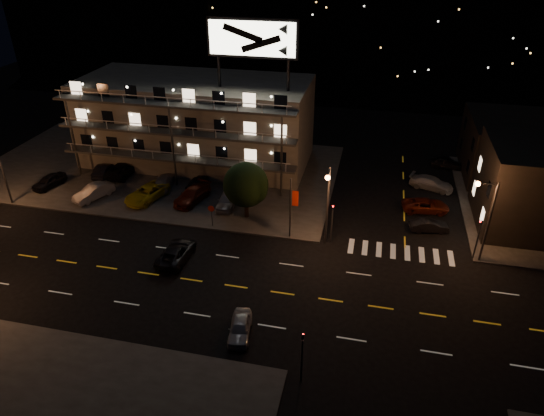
% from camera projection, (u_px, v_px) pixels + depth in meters
% --- Properties ---
extents(ground, '(140.00, 140.00, 0.00)m').
position_uv_depth(ground, '(214.00, 283.00, 41.24)').
color(ground, black).
rests_on(ground, ground).
extents(curb_nw, '(44.00, 24.00, 0.15)m').
position_uv_depth(curb_nw, '(159.00, 169.00, 60.80)').
color(curb_nw, '#333331').
rests_on(curb_nw, ground).
extents(curb_ne, '(16.00, 24.00, 0.15)m').
position_uv_depth(curb_ne, '(536.00, 207.00, 52.42)').
color(curb_ne, '#333331').
rests_on(curb_ne, ground).
extents(motel, '(28.00, 13.80, 18.10)m').
position_uv_depth(motel, '(197.00, 121.00, 60.69)').
color(motel, gray).
rests_on(motel, ground).
extents(side_bldg_back, '(14.06, 12.00, 7.00)m').
position_uv_depth(side_bldg_back, '(528.00, 150.00, 57.49)').
color(side_bldg_back, black).
rests_on(side_bldg_back, ground).
extents(hill_backdrop, '(120.00, 25.00, 24.00)m').
position_uv_depth(hill_backdrop, '(294.00, 16.00, 94.85)').
color(hill_backdrop, black).
rests_on(hill_backdrop, ground).
extents(streetlight_nc, '(0.44, 1.92, 8.00)m').
position_uv_depth(streetlight_nc, '(328.00, 199.00, 43.87)').
color(streetlight_nc, '#2D2D30').
rests_on(streetlight_nc, ground).
extents(streetlight_ne, '(1.92, 0.44, 8.00)m').
position_uv_depth(streetlight_ne, '(486.00, 214.00, 41.58)').
color(streetlight_ne, '#2D2D30').
rests_on(streetlight_ne, ground).
extents(signal_nw, '(0.20, 0.27, 4.60)m').
position_uv_depth(signal_nw, '(332.00, 219.00, 45.44)').
color(signal_nw, '#2D2D30').
rests_on(signal_nw, ground).
extents(signal_sw, '(0.20, 0.27, 4.60)m').
position_uv_depth(signal_sw, '(302.00, 352.00, 31.05)').
color(signal_sw, '#2D2D30').
rests_on(signal_sw, ground).
extents(signal_ne, '(0.27, 0.20, 4.60)m').
position_uv_depth(signal_ne, '(478.00, 236.00, 42.97)').
color(signal_ne, '#2D2D30').
rests_on(signal_ne, ground).
extents(banner_north, '(0.83, 0.16, 6.40)m').
position_uv_depth(banner_north, '(291.00, 207.00, 45.68)').
color(banner_north, '#2D2D30').
rests_on(banner_north, ground).
extents(stop_sign, '(0.91, 0.11, 2.61)m').
position_uv_depth(stop_sign, '(211.00, 212.00, 48.21)').
color(stop_sign, '#2D2D30').
rests_on(stop_sign, ground).
extents(tree, '(4.78, 4.60, 6.01)m').
position_uv_depth(tree, '(245.00, 186.00, 48.82)').
color(tree, black).
rests_on(tree, curb_nw).
extents(lot_car_0, '(2.70, 4.47, 1.42)m').
position_uv_depth(lot_car_0, '(49.00, 181.00, 56.16)').
color(lot_car_0, black).
rests_on(lot_car_0, curb_nw).
extents(lot_car_1, '(3.39, 4.93, 1.54)m').
position_uv_depth(lot_car_1, '(94.00, 192.00, 53.66)').
color(lot_car_1, '#96979C').
rests_on(lot_car_1, curb_nw).
extents(lot_car_2, '(4.06, 6.04, 1.54)m').
position_uv_depth(lot_car_2, '(147.00, 193.00, 53.42)').
color(lot_car_2, yellow).
rests_on(lot_car_2, curb_nw).
extents(lot_car_3, '(3.34, 5.61, 1.52)m').
position_uv_depth(lot_car_3, '(192.00, 195.00, 53.10)').
color(lot_car_3, '#601C0D').
rests_on(lot_car_3, curb_nw).
extents(lot_car_4, '(2.01, 4.57, 1.53)m').
position_uv_depth(lot_car_4, '(227.00, 200.00, 52.10)').
color(lot_car_4, '#96979C').
rests_on(lot_car_4, curb_nw).
extents(lot_car_5, '(2.04, 4.56, 1.45)m').
position_uv_depth(lot_car_5, '(105.00, 170.00, 58.79)').
color(lot_car_5, black).
rests_on(lot_car_5, curb_nw).
extents(lot_car_6, '(2.81, 5.62, 1.53)m').
position_uv_depth(lot_car_6, '(123.00, 169.00, 58.91)').
color(lot_car_6, black).
rests_on(lot_car_6, curb_nw).
extents(lot_car_7, '(2.83, 5.12, 1.40)m').
position_uv_depth(lot_car_7, '(164.00, 182.00, 56.02)').
color(lot_car_7, '#96979C').
rests_on(lot_car_7, curb_nw).
extents(lot_car_8, '(1.82, 3.97, 1.32)m').
position_uv_depth(lot_car_8, '(197.00, 182.00, 55.99)').
color(lot_car_8, black).
rests_on(lot_car_8, curb_nw).
extents(lot_car_9, '(2.11, 4.81, 1.54)m').
position_uv_depth(lot_car_9, '(240.00, 182.00, 55.74)').
color(lot_car_9, '#601C0D').
rests_on(lot_car_9, curb_nw).
extents(side_car_0, '(3.94, 1.98, 1.24)m').
position_uv_depth(side_car_0, '(429.00, 226.00, 48.09)').
color(side_car_0, black).
rests_on(side_car_0, ground).
extents(side_car_1, '(5.19, 2.98, 1.36)m').
position_uv_depth(side_car_1, '(425.00, 205.00, 51.52)').
color(side_car_1, '#601C0D').
rests_on(side_car_1, ground).
extents(side_car_2, '(5.33, 3.43, 1.44)m').
position_uv_depth(side_car_2, '(431.00, 183.00, 56.01)').
color(side_car_2, '#96979C').
rests_on(side_car_2, ground).
extents(side_car_3, '(4.21, 2.23, 1.37)m').
position_uv_depth(side_car_3, '(447.00, 163.00, 61.02)').
color(side_car_3, black).
rests_on(side_car_3, ground).
extents(road_car_east, '(2.08, 4.00, 1.30)m').
position_uv_depth(road_car_east, '(240.00, 327.00, 35.73)').
color(road_car_east, '#96979C').
rests_on(road_car_east, ground).
extents(road_car_west, '(2.50, 5.18, 1.42)m').
position_uv_depth(road_car_west, '(176.00, 252.00, 43.93)').
color(road_car_west, black).
rests_on(road_car_west, ground).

